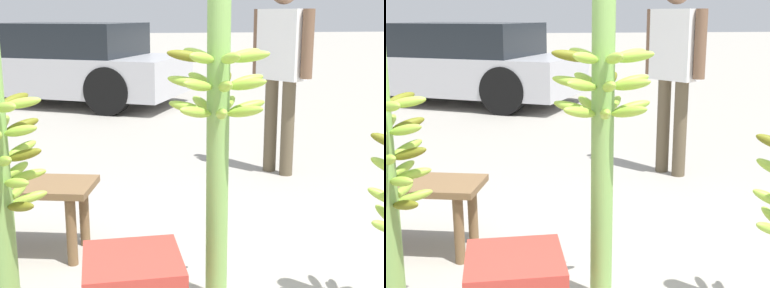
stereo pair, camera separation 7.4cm
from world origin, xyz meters
TOP-DOWN VIEW (x-y plane):
  - banana_stalk_center at (0.08, 0.42)m, footprint 0.48×0.48m
  - vendor_person at (1.12, 2.51)m, footprint 0.42×0.57m
  - market_bench at (-1.04, 1.19)m, footprint 1.13×0.63m
  - parked_car at (-0.98, 6.91)m, footprint 4.27×3.36m

SIDE VIEW (x-z plane):
  - market_bench at x=-1.04m, z-range 0.14..0.59m
  - parked_car at x=-0.98m, z-range -0.01..1.27m
  - banana_stalk_center at x=0.08m, z-range 0.10..1.71m
  - vendor_person at x=1.12m, z-range 0.17..1.89m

